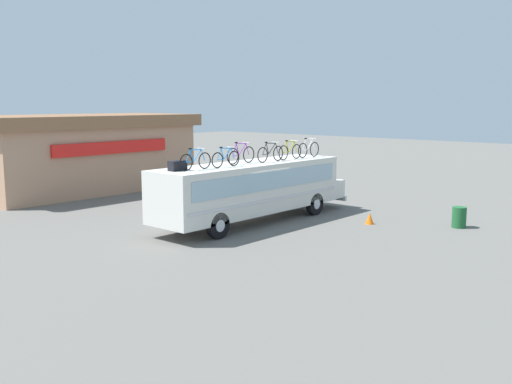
{
  "coord_description": "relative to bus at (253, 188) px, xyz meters",
  "views": [
    {
      "loc": [
        -18.83,
        -16.98,
        5.35
      ],
      "look_at": [
        0.39,
        0.0,
        1.36
      ],
      "focal_mm": 40.3,
      "sensor_mm": 36.0,
      "label": 1
    }
  ],
  "objects": [
    {
      "name": "luggage_bag_1",
      "position": [
        -4.28,
        0.17,
        1.33
      ],
      "size": [
        0.72,
        0.37,
        0.4
      ],
      "primitive_type": "cube",
      "color": "black",
      "rests_on": "bus"
    },
    {
      "name": "rooftop_bicycle_1",
      "position": [
        -3.63,
        -0.17,
        1.5
      ],
      "size": [
        1.67,
        0.44,
        0.89
      ],
      "color": "black",
      "rests_on": "bus"
    },
    {
      "name": "rooftop_bicycle_5",
      "position": [
        2.23,
        -0.34,
        1.51
      ],
      "size": [
        1.69,
        0.44,
        0.92
      ],
      "color": "black",
      "rests_on": "bus"
    },
    {
      "name": "bus",
      "position": [
        0.0,
        0.0,
        0.0
      ],
      "size": [
        11.17,
        2.52,
        2.71
      ],
      "color": "silver",
      "rests_on": "ground"
    },
    {
      "name": "trash_bin",
      "position": [
        5.04,
        -7.44,
        -1.13
      ],
      "size": [
        0.6,
        0.6,
        0.9
      ],
      "primitive_type": "cylinder",
      "color": "#1E592D",
      "rests_on": "ground"
    },
    {
      "name": "roadside_building",
      "position": [
        0.22,
        14.28,
        0.78
      ],
      "size": [
        13.71,
        6.84,
        4.62
      ],
      "color": "tan",
      "rests_on": "ground"
    },
    {
      "name": "rooftop_bicycle_2",
      "position": [
        -2.12,
        -0.36,
        1.49
      ],
      "size": [
        1.62,
        0.44,
        0.86
      ],
      "color": "black",
      "rests_on": "bus"
    },
    {
      "name": "rooftop_bicycle_4",
      "position": [
        0.76,
        -0.36,
        1.51
      ],
      "size": [
        1.78,
        0.44,
        0.93
      ],
      "color": "black",
      "rests_on": "bus"
    },
    {
      "name": "rooftop_bicycle_6",
      "position": [
        3.71,
        -0.32,
        1.52
      ],
      "size": [
        1.69,
        0.44,
        0.96
      ],
      "color": "black",
      "rests_on": "bus"
    },
    {
      "name": "ground_plane",
      "position": [
        -0.2,
        0.0,
        -1.58
      ],
      "size": [
        120.0,
        120.0,
        0.0
      ],
      "primitive_type": "plane",
      "color": "#605E59"
    },
    {
      "name": "rooftop_bicycle_3",
      "position": [
        -0.68,
        0.12,
        1.53
      ],
      "size": [
        1.76,
        0.44,
        0.97
      ],
      "color": "black",
      "rests_on": "bus"
    },
    {
      "name": "traffic_cone",
      "position": [
        3.12,
        -4.17,
        -1.33
      ],
      "size": [
        0.39,
        0.39,
        0.5
      ],
      "primitive_type": "cone",
      "color": "orange",
      "rests_on": "ground"
    }
  ]
}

